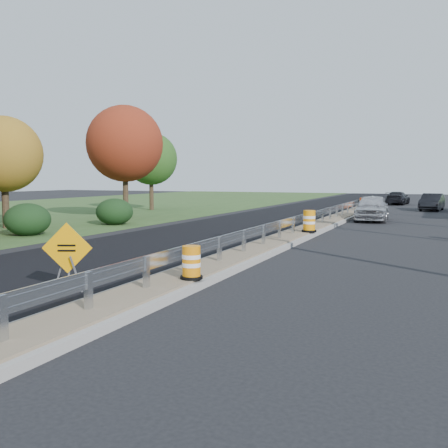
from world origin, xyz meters
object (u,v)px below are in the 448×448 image
at_px(barrel_median_mid, 309,222).
at_px(car_dark_far, 398,198).
at_px(barrel_median_near, 191,263).
at_px(car_dark_mid, 432,202).
at_px(barrel_median_far, 363,204).
at_px(caution_sign, 68,274).
at_px(car_silver, 372,208).

xyz_separation_m(barrel_median_mid, car_dark_far, (1.44, 30.44, -0.05)).
bearing_deg(barrel_median_mid, barrel_median_near, -90.26).
height_order(barrel_median_mid, car_dark_mid, car_dark_mid).
xyz_separation_m(barrel_median_far, car_dark_far, (1.42, 13.78, -0.02)).
distance_m(barrel_median_mid, car_dark_far, 30.47).
distance_m(barrel_median_mid, barrel_median_far, 16.67).
bearing_deg(barrel_median_mid, car_dark_far, 87.30).
bearing_deg(barrel_median_near, caution_sign, -148.39).
relative_size(barrel_median_mid, car_dark_mid, 0.23).
bearing_deg(car_dark_far, caution_sign, 90.18).
bearing_deg(car_dark_mid, barrel_median_far, -125.15).
relative_size(barrel_median_near, barrel_median_mid, 0.82).
bearing_deg(car_dark_mid, barrel_median_near, -91.05).
xyz_separation_m(barrel_median_near, car_dark_mid, (4.80, 33.37, 0.08)).
height_order(caution_sign, barrel_median_far, caution_sign).
height_order(barrel_median_near, barrel_median_far, barrel_median_far).
xyz_separation_m(car_silver, car_dark_mid, (3.25, 11.92, -0.12)).
xyz_separation_m(barrel_median_far, car_silver, (1.49, -6.71, 0.14)).
bearing_deg(car_dark_mid, caution_sign, -94.64).
relative_size(barrel_median_near, car_dark_mid, 0.19).
distance_m(barrel_median_mid, car_silver, 10.07).
distance_m(car_silver, car_dark_mid, 12.35).
distance_m(caution_sign, barrel_median_far, 29.79).
relative_size(car_silver, car_dark_far, 1.07).
xyz_separation_m(car_dark_mid, car_dark_far, (-3.32, 8.56, -0.05)).
relative_size(barrel_median_near, barrel_median_far, 0.87).
bearing_deg(barrel_median_mid, car_silver, 81.45).
height_order(caution_sign, barrel_median_near, caution_sign).
relative_size(caution_sign, barrel_median_mid, 1.67).
relative_size(barrel_median_far, car_dark_far, 0.21).
relative_size(caution_sign, car_silver, 0.34).
bearing_deg(car_dark_mid, barrel_median_mid, -95.12).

